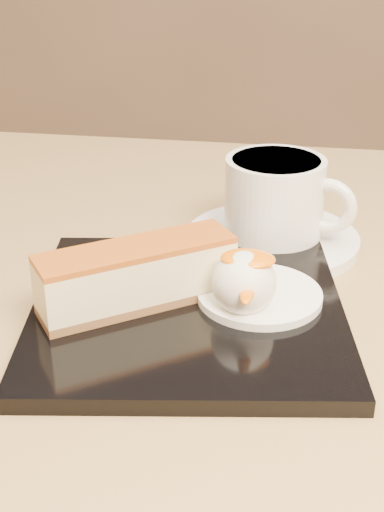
% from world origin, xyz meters
% --- Properties ---
extents(table, '(0.80, 0.80, 0.72)m').
position_xyz_m(table, '(0.00, 0.00, 0.56)').
color(table, black).
rests_on(table, ground).
extents(dessert_plate, '(0.25, 0.25, 0.01)m').
position_xyz_m(dessert_plate, '(0.01, -0.02, 0.73)').
color(dessert_plate, black).
rests_on(dessert_plate, table).
extents(cheesecake, '(0.14, 0.11, 0.05)m').
position_xyz_m(cheesecake, '(-0.03, -0.02, 0.75)').
color(cheesecake, brown).
rests_on(cheesecake, dessert_plate).
extents(cream_smear, '(0.09, 0.09, 0.01)m').
position_xyz_m(cream_smear, '(0.06, -0.00, 0.73)').
color(cream_smear, white).
rests_on(cream_smear, dessert_plate).
extents(ice_cream_scoop, '(0.04, 0.04, 0.04)m').
position_xyz_m(ice_cream_scoop, '(0.05, -0.02, 0.76)').
color(ice_cream_scoop, white).
rests_on(ice_cream_scoop, cream_smear).
extents(mango_sauce, '(0.04, 0.03, 0.01)m').
position_xyz_m(mango_sauce, '(0.05, -0.02, 0.77)').
color(mango_sauce, orange).
rests_on(mango_sauce, ice_cream_scoop).
extents(mint_sprig, '(0.04, 0.03, 0.00)m').
position_xyz_m(mint_sprig, '(0.03, 0.02, 0.74)').
color(mint_sprig, green).
rests_on(mint_sprig, cream_smear).
extents(saucer, '(0.15, 0.15, 0.01)m').
position_xyz_m(saucer, '(0.06, 0.11, 0.72)').
color(saucer, white).
rests_on(saucer, table).
extents(coffee_cup, '(0.11, 0.08, 0.07)m').
position_xyz_m(coffee_cup, '(0.06, 0.11, 0.77)').
color(coffee_cup, white).
rests_on(coffee_cup, saucer).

